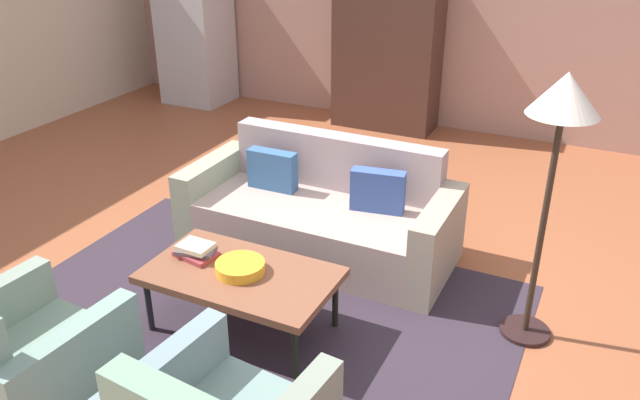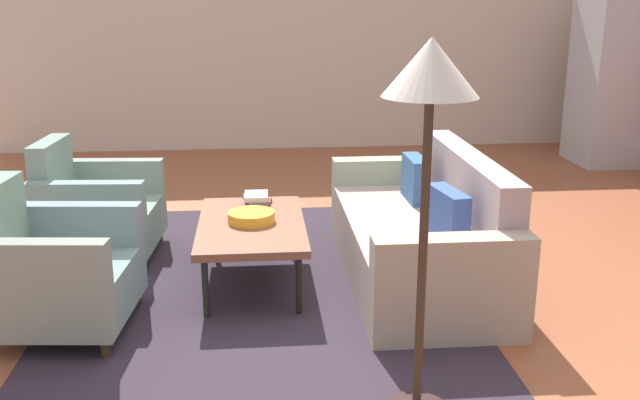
{
  "view_description": "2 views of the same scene",
  "coord_description": "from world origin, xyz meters",
  "px_view_note": "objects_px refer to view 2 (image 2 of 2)",
  "views": [
    {
      "loc": [
        1.67,
        -3.53,
        2.59
      ],
      "look_at": [
        0.01,
        -0.12,
        0.75
      ],
      "focal_mm": 35.92,
      "sensor_mm": 36.0,
      "label": 1
    },
    {
      "loc": [
        4.24,
        -0.64,
        1.88
      ],
      "look_at": [
        -0.21,
        -0.23,
        0.59
      ],
      "focal_mm": 39.97,
      "sensor_mm": 36.0,
      "label": 2
    }
  ],
  "objects_px": {
    "armchair_left": "(92,212)",
    "refrigerator": "(611,82)",
    "coffee_table": "(252,227)",
    "book_stack": "(256,200)",
    "floor_lamp": "(429,106)",
    "armchair_right": "(47,274)",
    "fruit_bowl": "(251,217)",
    "couch": "(426,236)"
  },
  "relations": [
    {
      "from": "armchair_left",
      "to": "couch",
      "type": "bearing_deg",
      "value": 79.62
    },
    {
      "from": "refrigerator",
      "to": "floor_lamp",
      "type": "relative_size",
      "value": 1.08
    },
    {
      "from": "armchair_left",
      "to": "armchair_right",
      "type": "distance_m",
      "value": 1.2
    },
    {
      "from": "armchair_right",
      "to": "refrigerator",
      "type": "height_order",
      "value": "refrigerator"
    },
    {
      "from": "armchair_right",
      "to": "fruit_bowl",
      "type": "height_order",
      "value": "armchair_right"
    },
    {
      "from": "couch",
      "to": "fruit_bowl",
      "type": "bearing_deg",
      "value": 90.03
    },
    {
      "from": "armchair_left",
      "to": "armchair_right",
      "type": "relative_size",
      "value": 1.0
    },
    {
      "from": "book_stack",
      "to": "refrigerator",
      "type": "relative_size",
      "value": 0.16
    },
    {
      "from": "armchair_right",
      "to": "book_stack",
      "type": "height_order",
      "value": "armchair_right"
    },
    {
      "from": "couch",
      "to": "book_stack",
      "type": "relative_size",
      "value": 7.16
    },
    {
      "from": "coffee_table",
      "to": "armchair_left",
      "type": "relative_size",
      "value": 1.36
    },
    {
      "from": "fruit_bowl",
      "to": "floor_lamp",
      "type": "xyz_separation_m",
      "value": [
        1.67,
        0.75,
        0.98
      ]
    },
    {
      "from": "couch",
      "to": "armchair_right",
      "type": "distance_m",
      "value": 2.43
    },
    {
      "from": "fruit_bowl",
      "to": "book_stack",
      "type": "height_order",
      "value": "book_stack"
    },
    {
      "from": "armchair_left",
      "to": "floor_lamp",
      "type": "bearing_deg",
      "value": 44.16
    },
    {
      "from": "refrigerator",
      "to": "armchair_left",
      "type": "bearing_deg",
      "value": -63.31
    },
    {
      "from": "armchair_left",
      "to": "refrigerator",
      "type": "relative_size",
      "value": 0.48
    },
    {
      "from": "couch",
      "to": "armchair_right",
      "type": "bearing_deg",
      "value": 104.18
    },
    {
      "from": "coffee_table",
      "to": "refrigerator",
      "type": "distance_m",
      "value": 5.22
    },
    {
      "from": "armchair_left",
      "to": "fruit_bowl",
      "type": "height_order",
      "value": "armchair_left"
    },
    {
      "from": "couch",
      "to": "armchair_left",
      "type": "xyz_separation_m",
      "value": [
        -0.6,
        -2.35,
        0.06
      ]
    },
    {
      "from": "coffee_table",
      "to": "floor_lamp",
      "type": "distance_m",
      "value": 2.11
    },
    {
      "from": "coffee_table",
      "to": "couch",
      "type": "bearing_deg",
      "value": 90.0
    },
    {
      "from": "book_stack",
      "to": "floor_lamp",
      "type": "distance_m",
      "value": 2.36
    },
    {
      "from": "couch",
      "to": "coffee_table",
      "type": "bearing_deg",
      "value": 90.02
    },
    {
      "from": "armchair_left",
      "to": "refrigerator",
      "type": "bearing_deg",
      "value": 120.72
    },
    {
      "from": "fruit_bowl",
      "to": "armchair_right",
      "type": "bearing_deg",
      "value": -63.03
    },
    {
      "from": "armchair_left",
      "to": "armchair_right",
      "type": "xyz_separation_m",
      "value": [
        1.2,
        0.0,
        0.0
      ]
    },
    {
      "from": "refrigerator",
      "to": "floor_lamp",
      "type": "xyz_separation_m",
      "value": [
        4.9,
        -3.31,
        0.52
      ]
    },
    {
      "from": "couch",
      "to": "armchair_right",
      "type": "xyz_separation_m",
      "value": [
        0.59,
        -2.35,
        0.06
      ]
    },
    {
      "from": "fruit_bowl",
      "to": "book_stack",
      "type": "xyz_separation_m",
      "value": [
        -0.36,
        0.04,
        0.01
      ]
    },
    {
      "from": "fruit_bowl",
      "to": "refrigerator",
      "type": "xyz_separation_m",
      "value": [
        -3.23,
        4.06,
        0.46
      ]
    },
    {
      "from": "armchair_left",
      "to": "coffee_table",
      "type": "bearing_deg",
      "value": 66.63
    },
    {
      "from": "armchair_right",
      "to": "refrigerator",
      "type": "distance_m",
      "value": 6.5
    },
    {
      "from": "book_stack",
      "to": "floor_lamp",
      "type": "height_order",
      "value": "floor_lamp"
    },
    {
      "from": "coffee_table",
      "to": "fruit_bowl",
      "type": "relative_size",
      "value": 3.85
    },
    {
      "from": "fruit_bowl",
      "to": "refrigerator",
      "type": "bearing_deg",
      "value": 128.52
    },
    {
      "from": "couch",
      "to": "floor_lamp",
      "type": "distance_m",
      "value": 2.08
    },
    {
      "from": "couch",
      "to": "armchair_left",
      "type": "distance_m",
      "value": 2.43
    },
    {
      "from": "coffee_table",
      "to": "armchair_right",
      "type": "relative_size",
      "value": 1.36
    },
    {
      "from": "couch",
      "to": "floor_lamp",
      "type": "relative_size",
      "value": 1.22
    },
    {
      "from": "couch",
      "to": "refrigerator",
      "type": "xyz_separation_m",
      "value": [
        -3.23,
        2.87,
        0.64
      ]
    }
  ]
}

